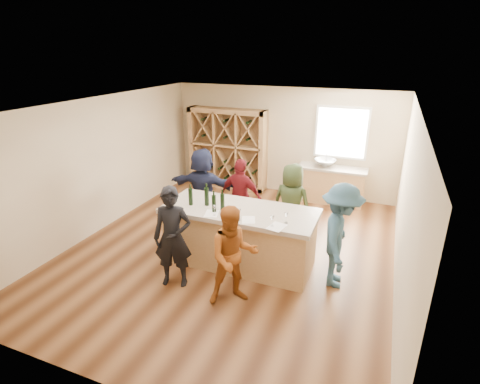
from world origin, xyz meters
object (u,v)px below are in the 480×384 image
at_px(person_near_left, 173,237).
at_px(person_far_left, 203,188).
at_px(wine_bottle_c, 207,197).
at_px(sink, 325,163).
at_px(person_far_right, 291,203).
at_px(wine_rack, 228,149).
at_px(wine_bottle_e, 222,202).
at_px(person_server, 340,236).
at_px(tasting_counter_base, 240,238).
at_px(wine_bottle_a, 191,197).
at_px(person_near_right, 233,256).
at_px(wine_bottle_d, 214,204).
at_px(person_far_mid, 241,197).

distance_m(person_near_left, person_far_left, 2.26).
distance_m(wine_bottle_c, person_near_left, 1.03).
distance_m(sink, person_far_right, 2.43).
distance_m(wine_rack, wine_bottle_e, 4.14).
bearing_deg(wine_rack, person_server, -45.77).
relative_size(wine_bottle_e, person_server, 0.17).
height_order(tasting_counter_base, wine_bottle_e, wine_bottle_e).
distance_m(wine_bottle_a, person_near_right, 1.57).
relative_size(wine_bottle_d, person_near_left, 0.17).
relative_size(sink, wine_bottle_d, 1.81).
bearing_deg(person_far_mid, person_near_left, 88.17).
distance_m(sink, person_far_left, 3.26).
height_order(wine_bottle_c, person_far_left, person_far_left).
relative_size(wine_rack, person_far_left, 1.25).
height_order(sink, wine_bottle_d, wine_bottle_d).
bearing_deg(wine_bottle_d, person_far_mid, 92.70).
bearing_deg(tasting_counter_base, person_near_left, -127.29).
bearing_deg(person_far_mid, person_server, 158.87).
height_order(person_far_right, person_far_left, person_far_left).
bearing_deg(wine_bottle_d, person_server, 7.16).
bearing_deg(person_far_right, wine_bottle_d, 64.76).
xyz_separation_m(person_near_left, person_far_mid, (0.33, 2.15, -0.05)).
relative_size(person_near_left, person_far_mid, 1.06).
xyz_separation_m(sink, wine_bottle_c, (-1.48, -3.66, 0.23)).
relative_size(wine_bottle_d, person_far_left, 0.17).
relative_size(tasting_counter_base, person_near_left, 1.51).
height_order(wine_bottle_c, person_near_left, person_near_left).
bearing_deg(person_server, wine_bottle_e, 89.26).
bearing_deg(wine_bottle_c, person_near_left, -99.27).
bearing_deg(wine_bottle_a, person_server, 3.25).
height_order(tasting_counter_base, person_near_left, person_near_left).
bearing_deg(sink, wine_bottle_d, -107.70).
height_order(person_near_right, person_far_right, person_far_right).
bearing_deg(person_near_right, person_near_left, 143.92).
distance_m(tasting_counter_base, wine_bottle_e, 0.79).
bearing_deg(person_near_left, sink, 54.34).
distance_m(person_server, person_far_left, 3.30).
distance_m(tasting_counter_base, person_server, 1.79).
xyz_separation_m(person_near_left, person_far_left, (-0.57, 2.19, 0.02)).
bearing_deg(person_near_left, wine_bottle_a, 81.85).
bearing_deg(wine_bottle_a, tasting_counter_base, 9.82).
height_order(wine_bottle_a, person_far_mid, person_far_mid).
distance_m(person_near_left, person_server, 2.70).
bearing_deg(wine_bottle_e, wine_rack, 112.38).
bearing_deg(person_far_left, wine_bottle_d, 118.22).
bearing_deg(wine_bottle_e, wine_bottle_d, -135.51).
bearing_deg(person_far_right, tasting_counter_base, 71.03).
bearing_deg(person_server, person_near_left, 106.49).
xyz_separation_m(wine_bottle_a, person_near_right, (1.21, -0.91, -0.44)).
bearing_deg(wine_rack, sink, -1.49).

